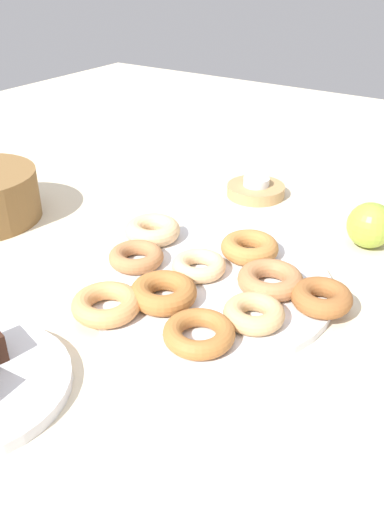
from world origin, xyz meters
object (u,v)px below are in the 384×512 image
(donut_1, at_px, (199,266))
(candle_holder, at_px, (256,190))
(donut_5, at_px, (153,230))
(donut_7, at_px, (254,313))
(donut_6, at_px, (199,333))
(donut_2, at_px, (136,257))
(donut_plate, at_px, (210,284))
(donut_0, at_px, (250,247))
(donut_9, at_px, (322,297))
(donut_8, at_px, (106,304))
(donut_3, at_px, (270,280))
(tealight, at_px, (256,182))
(donut_4, at_px, (163,293))
(apple, at_px, (370,225))

(donut_1, distance_m, candle_holder, 0.32)
(donut_5, bearing_deg, donut_7, -113.72)
(donut_6, xyz_separation_m, donut_7, (0.07, -0.04, 0.00))
(donut_2, distance_m, donut_5, 0.08)
(donut_plate, relative_size, donut_0, 3.98)
(candle_holder, bearing_deg, donut_0, -154.26)
(donut_plate, xyz_separation_m, donut_0, (0.09, -0.01, 0.02))
(donut_9, height_order, candle_holder, donut_9)
(donut_8, bearing_deg, donut_2, 21.31)
(donut_0, relative_size, donut_3, 0.97)
(donut_2, bearing_deg, donut_9, -79.40)
(donut_1, bearing_deg, tealight, 13.28)
(donut_4, height_order, donut_5, same)
(tealight, bearing_deg, donut_1, -166.72)
(donut_5, xyz_separation_m, candle_holder, (0.27, -0.04, -0.02))
(donut_7, bearing_deg, tealight, 27.59)
(donut_5, distance_m, donut_6, 0.27)
(donut_4, bearing_deg, donut_2, 58.47)
(tealight, bearing_deg, donut_6, -160.25)
(donut_6, relative_size, apple, 1.18)
(donut_0, height_order, apple, apple)
(donut_7, relative_size, candle_holder, 0.70)
(donut_2, height_order, candle_holder, donut_2)
(donut_2, xyz_separation_m, donut_5, (0.08, 0.03, 0.00))
(donut_6, bearing_deg, tealight, 19.75)
(donut_1, relative_size, donut_4, 0.88)
(donut_plate, bearing_deg, tealight, 16.98)
(candle_holder, bearing_deg, donut_6, -160.25)
(donut_2, relative_size, donut_3, 0.90)
(donut_6, bearing_deg, donut_4, 63.04)
(donut_plate, distance_m, donut_4, 0.08)
(donut_7, bearing_deg, donut_4, 102.90)
(donut_1, relative_size, donut_5, 0.89)
(donut_1, distance_m, apple, 0.29)
(donut_plate, bearing_deg, donut_1, 69.44)
(donut_8, bearing_deg, tealight, 3.62)
(donut_0, distance_m, tealight, 0.25)
(apple, bearing_deg, donut_0, 138.86)
(apple, bearing_deg, donut_2, 135.77)
(candle_holder, bearing_deg, donut_plate, -163.02)
(donut_5, distance_m, candle_holder, 0.27)
(donut_0, bearing_deg, candle_holder, 25.74)
(donut_4, xyz_separation_m, donut_8, (-0.06, 0.05, -0.00))
(donut_2, bearing_deg, donut_3, -75.35)
(donut_0, distance_m, apple, 0.20)
(donut_7, bearing_deg, donut_6, 153.02)
(donut_4, bearing_deg, donut_3, -43.82)
(donut_3, bearing_deg, donut_2, 104.65)
(donut_3, height_order, tealight, donut_3)
(donut_5, relative_size, candle_holder, 0.80)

